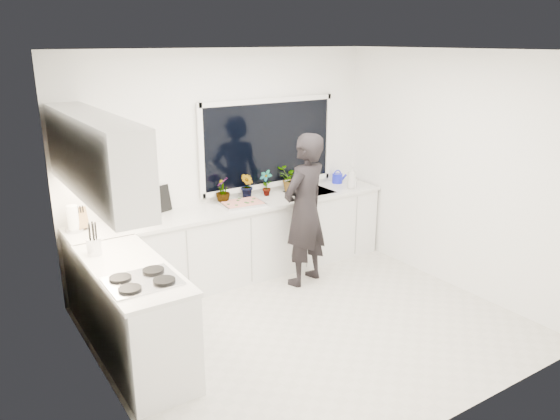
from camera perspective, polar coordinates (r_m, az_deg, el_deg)
floor at (r=5.70m, az=3.08°, el=-12.06°), size 4.00×3.50×0.02m
wall_back at (r=6.62m, az=-5.78°, el=4.75°), size 4.00×0.02×2.70m
wall_left at (r=4.34m, az=-18.59°, el=-2.97°), size 0.02×3.50×2.70m
wall_right at (r=6.53m, az=17.70°, el=3.84°), size 0.02×3.50×2.70m
ceiling at (r=4.96m, az=3.61°, el=16.42°), size 4.00×3.50×0.02m
window at (r=6.84m, az=-1.21°, el=6.96°), size 1.80×0.02×1.00m
base_cabinets_back at (r=6.62m, az=-4.29°, el=-3.44°), size 3.92×0.58×0.88m
base_cabinets_left at (r=5.10m, az=-14.92°, el=-10.73°), size 0.58×1.60×0.88m
countertop_back at (r=6.46m, az=-4.34°, el=0.35°), size 3.94×0.62×0.04m
countertop_left at (r=4.90m, az=-15.34°, el=-5.97°), size 0.62×1.60×0.04m
upper_cabinets at (r=4.92m, az=-18.85°, el=5.42°), size 0.34×2.10×0.70m
sink at (r=7.02m, az=3.13°, el=1.52°), size 0.58×0.42×0.14m
faucet at (r=7.14m, az=2.21°, el=3.12°), size 0.03×0.03×0.22m
stovetop at (r=4.58m, az=-14.21°, el=-7.13°), size 0.56×0.48×0.03m
person at (r=6.32m, az=2.60°, el=-0.02°), size 0.75×0.60×1.80m
pizza_tray at (r=6.45m, az=-3.97°, el=0.65°), size 0.52×0.41×0.03m
pizza at (r=6.45m, az=-3.97°, el=0.80°), size 0.47×0.36×0.01m
watering_can at (r=7.46m, az=6.01°, el=3.31°), size 0.17×0.17×0.13m
paper_towel_roll at (r=5.91m, az=-20.81°, el=-0.92°), size 0.14×0.14×0.26m
knife_block at (r=5.96m, az=-20.19°, el=-0.88°), size 0.14×0.12×0.22m
utensil_crock at (r=5.23m, az=-18.86°, el=-3.63°), size 0.15×0.15×0.16m
picture_frame_large at (r=6.13m, az=-17.03°, el=0.23°), size 0.22×0.07×0.28m
picture_frame_small at (r=6.29m, az=-12.31°, el=1.12°), size 0.24×0.10×0.30m
herb_plants at (r=6.80m, az=-1.36°, el=2.85°), size 1.25×0.31×0.33m
soap_bottles at (r=7.20m, az=7.53°, el=3.36°), size 0.17×0.15×0.31m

